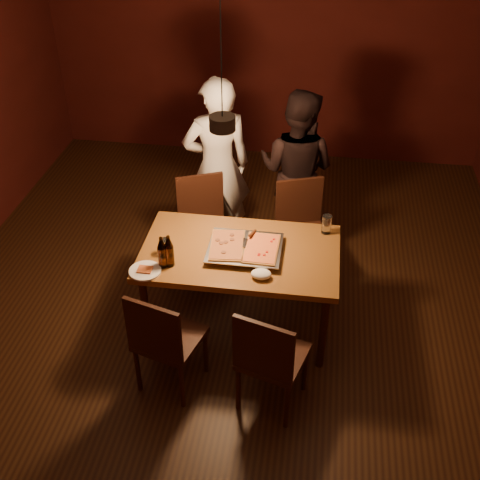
# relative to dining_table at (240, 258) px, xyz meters

# --- Properties ---
(room_shell) EXTENTS (6.00, 6.00, 6.00)m
(room_shell) POSITION_rel_dining_table_xyz_m (-0.13, 0.08, 0.72)
(room_shell) COLOR #37200F
(room_shell) RESTS_ON ground
(dining_table) EXTENTS (1.50, 0.90, 0.75)m
(dining_table) POSITION_rel_dining_table_xyz_m (0.00, 0.00, 0.00)
(dining_table) COLOR #915925
(dining_table) RESTS_ON floor
(chair_far_left) EXTENTS (0.55, 0.55, 0.49)m
(chair_far_left) POSITION_rel_dining_table_xyz_m (-0.44, 0.74, -0.14)
(chair_far_left) COLOR #38190F
(chair_far_left) RESTS_ON floor
(chair_far_right) EXTENTS (0.54, 0.54, 0.49)m
(chair_far_right) POSITION_rel_dining_table_xyz_m (0.43, 0.80, -0.14)
(chair_far_right) COLOR #38190F
(chair_far_right) RESTS_ON floor
(chair_near_left) EXTENTS (0.52, 0.52, 0.49)m
(chair_near_left) POSITION_rel_dining_table_xyz_m (-0.43, -0.76, -0.14)
(chair_near_left) COLOR #38190F
(chair_near_left) RESTS_ON floor
(chair_near_right) EXTENTS (0.52, 0.52, 0.49)m
(chair_near_right) POSITION_rel_dining_table_xyz_m (0.31, -0.82, -0.14)
(chair_near_right) COLOR #38190F
(chair_near_right) RESTS_ON floor
(pizza_tray) EXTENTS (0.55, 0.45, 0.05)m
(pizza_tray) POSITION_rel_dining_table_xyz_m (0.04, -0.01, 0.10)
(pizza_tray) COLOR silver
(pizza_tray) RESTS_ON dining_table
(pizza_meat) EXTENTS (0.28, 0.42, 0.02)m
(pizza_meat) POSITION_rel_dining_table_xyz_m (-0.10, -0.02, 0.13)
(pizza_meat) COLOR maroon
(pizza_meat) RESTS_ON pizza_tray
(pizza_cheese) EXTENTS (0.26, 0.40, 0.02)m
(pizza_cheese) POSITION_rel_dining_table_xyz_m (0.17, -0.02, 0.13)
(pizza_cheese) COLOR gold
(pizza_cheese) RESTS_ON pizza_tray
(spatula) EXTENTS (0.15, 0.25, 0.04)m
(spatula) POSITION_rel_dining_table_xyz_m (0.05, 0.02, 0.14)
(spatula) COLOR silver
(spatula) RESTS_ON pizza_tray
(beer_bottle_a) EXTENTS (0.07, 0.07, 0.25)m
(beer_bottle_a) POSITION_rel_dining_table_xyz_m (-0.53, -0.27, 0.20)
(beer_bottle_a) COLOR black
(beer_bottle_a) RESTS_ON dining_table
(beer_bottle_b) EXTENTS (0.07, 0.07, 0.26)m
(beer_bottle_b) POSITION_rel_dining_table_xyz_m (-0.48, -0.25, 0.20)
(beer_bottle_b) COLOR black
(beer_bottle_b) RESTS_ON dining_table
(water_glass_left) EXTENTS (0.08, 0.08, 0.12)m
(water_glass_left) POSITION_rel_dining_table_xyz_m (-0.55, -0.11, 0.13)
(water_glass_left) COLOR silver
(water_glass_left) RESTS_ON dining_table
(water_glass_right) EXTENTS (0.08, 0.08, 0.15)m
(water_glass_right) POSITION_rel_dining_table_xyz_m (0.64, 0.34, 0.15)
(water_glass_right) COLOR silver
(water_glass_right) RESTS_ON dining_table
(plate_slice) EXTENTS (0.23, 0.23, 0.03)m
(plate_slice) POSITION_rel_dining_table_xyz_m (-0.64, -0.35, 0.08)
(plate_slice) COLOR white
(plate_slice) RESTS_ON dining_table
(napkin) EXTENTS (0.15, 0.11, 0.06)m
(napkin) POSITION_rel_dining_table_xyz_m (0.20, -0.30, 0.10)
(napkin) COLOR white
(napkin) RESTS_ON dining_table
(diner_white) EXTENTS (0.72, 0.60, 1.69)m
(diner_white) POSITION_rel_dining_table_xyz_m (-0.37, 1.10, 0.17)
(diner_white) COLOR white
(diner_white) RESTS_ON floor
(diner_dark) EXTENTS (0.89, 0.79, 1.54)m
(diner_dark) POSITION_rel_dining_table_xyz_m (0.34, 1.29, 0.09)
(diner_dark) COLOR black
(diner_dark) RESTS_ON floor
(pendant_lamp) EXTENTS (0.18, 0.18, 1.10)m
(pendant_lamp) POSITION_rel_dining_table_xyz_m (-0.13, 0.08, 1.08)
(pendant_lamp) COLOR black
(pendant_lamp) RESTS_ON ceiling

